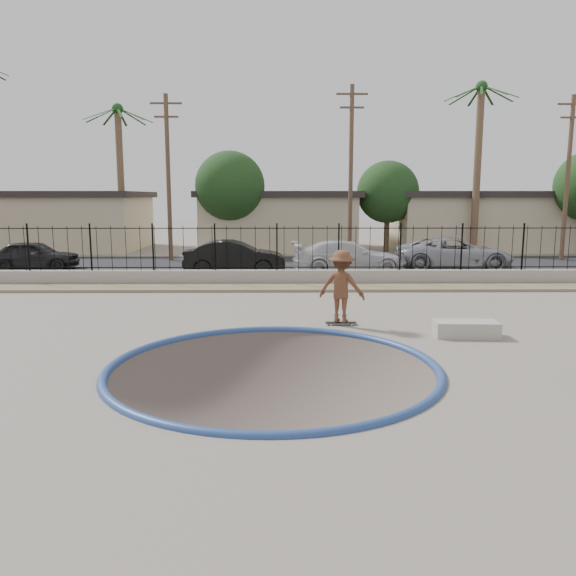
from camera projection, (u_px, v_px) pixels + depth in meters
The scene contains 24 objects.
ground at pixel (277, 303), 24.75m from camera, with size 120.00×120.00×2.20m, color slate.
bowl_pit at pixel (273, 368), 11.75m from camera, with size 6.84×6.84×1.80m, color #51443E, non-canonical shape.
coping_ring at pixel (273, 368), 11.75m from camera, with size 7.04×7.04×0.20m, color navy.
rock_strip at pixel (277, 288), 21.80m from camera, with size 42.00×1.60×0.11m, color #927E60.
retaining_wall at pixel (277, 277), 22.85m from camera, with size 42.00×0.45×0.60m, color gray.
fence at pixel (277, 248), 22.66m from camera, with size 40.00×0.04×1.80m.
street at pixel (278, 265), 29.51m from camera, with size 90.00×8.00×0.04m, color black.
house_west at pixel (60, 220), 38.39m from camera, with size 11.60×8.60×3.90m.
house_center at pixel (279, 220), 38.57m from camera, with size 10.60×8.60×3.90m.
house_east at pixel (481, 220), 38.74m from camera, with size 12.60×8.60×3.90m.
palm_mid at pixel (119, 146), 35.22m from camera, with size 2.30×2.30×9.30m.
palm_right at pixel (479, 133), 33.41m from camera, with size 2.30×2.30×10.30m.
utility_pole_left at pixel (168, 175), 30.66m from camera, with size 1.70×0.24×9.00m.
utility_pole_mid at pixel (351, 171), 30.74m from camera, with size 1.70×0.24×9.50m.
utility_pole_right at pixel (568, 176), 30.92m from camera, with size 1.70×0.24×9.00m.
street_tree_left at pixel (230, 186), 34.72m from camera, with size 4.32×4.32×6.36m.
street_tree_mid at pixel (388, 192), 35.89m from camera, with size 3.96×3.96×5.83m.
skater at pixel (342, 290), 15.56m from camera, with size 1.29×0.74×2.00m, color brown.
skateboard at pixel (341, 323), 15.71m from camera, with size 0.86×0.22×0.07m.
concrete_ledge at pixel (466, 329), 14.39m from camera, with size 1.60×0.70×0.40m, color #A69F93.
car_a at pixel (34, 255), 27.25m from camera, with size 1.68×4.17×1.42m, color black.
car_b at pixel (235, 257), 25.81m from camera, with size 1.61×4.62×1.52m, color black.
car_c at pixel (348, 257), 26.07m from camera, with size 2.11×5.18×1.50m, color silver.
car_d at pixel (455, 253), 27.51m from camera, with size 2.58×5.59×1.55m, color #9A9CA3.
Camera 1 is at (0.17, -12.33, 3.55)m, focal length 35.00 mm.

